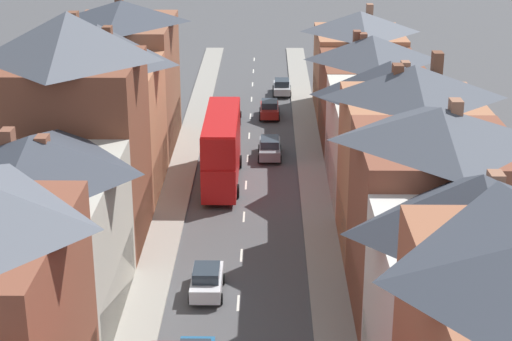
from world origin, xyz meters
name	(u,v)px	position (x,y,z in m)	size (l,w,h in m)	color
pavement_left	(173,204)	(-5.10, 38.00, 0.07)	(2.20, 104.00, 0.14)	gray
pavement_right	(317,205)	(5.10, 38.00, 0.07)	(2.20, 104.00, 0.14)	gray
centre_line_dashes	(244,217)	(0.00, 36.00, 0.01)	(0.14, 97.80, 0.01)	silver
terrace_row_left	(36,213)	(-10.19, 21.96, 6.24)	(8.00, 69.05, 14.74)	#935138
terrace_row_right	(424,200)	(10.18, 25.70, 5.52)	(8.00, 77.89, 13.64)	#A36042
double_decker_bus_lead	(222,147)	(-1.81, 42.53, 2.82)	(2.74, 10.80, 5.30)	red
car_near_blue	(282,87)	(3.10, 67.97, 0.81)	(1.90, 3.99, 1.60)	#B7BABF
car_near_silver	(231,113)	(-1.80, 58.36, 0.82)	(1.90, 3.80, 1.63)	gray
car_parked_left_a	(207,280)	(-1.80, 25.05, 0.85)	(1.90, 3.82, 1.70)	silver
car_mid_black	(270,147)	(1.80, 48.31, 0.85)	(1.90, 4.38, 1.69)	gray
car_parked_left_b	(269,109)	(1.80, 59.64, 0.84)	(1.90, 3.97, 1.68)	maroon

